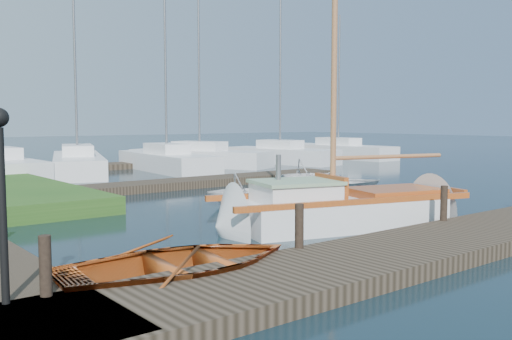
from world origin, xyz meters
TOP-DOWN VIEW (x-y plane):
  - ground at (0.00, 0.00)m, footprint 160.00×160.00m
  - near_dock at (0.00, -6.00)m, footprint 18.00×2.20m
  - far_dock at (2.00, 6.50)m, footprint 14.00×1.60m
  - pontoon at (10.00, 16.00)m, footprint 30.00×1.60m
  - mooring_post_0 at (-7.50, -5.00)m, footprint 0.16×0.16m
  - mooring_post_1 at (-3.00, -5.00)m, footprint 0.16×0.16m
  - mooring_post_2 at (1.50, -5.00)m, footprint 0.16×0.16m
  - lamp_post at (-8.00, -5.00)m, footprint 0.24×0.24m
  - sailboat at (0.38, -3.02)m, footprint 7.41×3.84m
  - dinghy at (-5.27, -4.70)m, footprint 4.21×3.20m
  - tender_b at (0.50, 1.44)m, footprint 2.49×2.29m
  - tender_c at (5.03, 1.81)m, footprint 4.51×3.89m
  - tender_d at (4.98, 3.37)m, footprint 2.77×2.54m
  - marina_boat_1 at (0.54, 14.56)m, footprint 5.01×8.98m
  - marina_boat_2 at (4.69, 13.22)m, footprint 2.93×8.17m
  - marina_boat_3 at (7.63, 14.66)m, footprint 5.47×8.47m
  - marina_boat_4 at (12.66, 13.53)m, footprint 3.50×7.74m
  - marina_boat_6 at (18.85, 14.58)m, footprint 2.59×8.60m

SIDE VIEW (x-z plane):
  - ground at x=0.00m, z-range 0.00..0.00m
  - near_dock at x=0.00m, z-range 0.00..0.30m
  - far_dock at x=2.00m, z-range 0.00..0.30m
  - pontoon at x=10.00m, z-range 0.00..0.30m
  - sailboat at x=0.38m, z-range -4.57..5.26m
  - tender_c at x=5.03m, z-range 0.00..0.78m
  - dinghy at x=-5.27m, z-range 0.00..0.82m
  - tender_b at x=0.50m, z-range 0.00..1.09m
  - marina_boat_6 at x=18.85m, z-range -4.26..5.38m
  - marina_boat_1 at x=0.54m, z-range -4.71..5.84m
  - marina_boat_2 at x=4.69m, z-range -4.56..5.69m
  - marina_boat_4 at x=12.66m, z-range -4.52..5.65m
  - marina_boat_3 at x=7.63m, z-range -4.86..6.00m
  - tender_d at x=4.98m, z-range 0.00..1.24m
  - mooring_post_0 at x=-7.50m, z-range 0.30..1.10m
  - mooring_post_1 at x=-3.00m, z-range 0.30..1.10m
  - mooring_post_2 at x=1.50m, z-range 0.30..1.10m
  - lamp_post at x=-8.00m, z-range 0.65..3.09m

